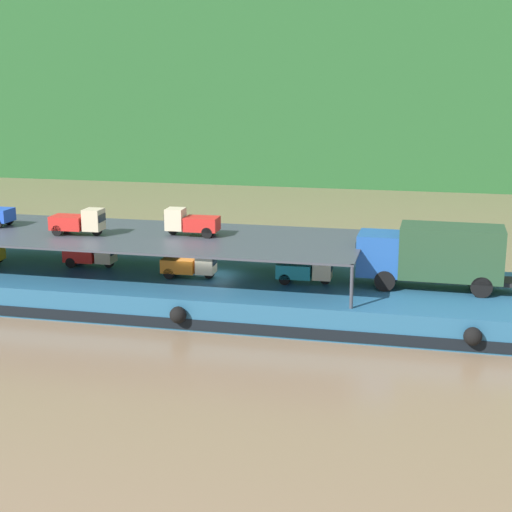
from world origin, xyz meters
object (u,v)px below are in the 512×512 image
(mini_truck_lower_aft, at_px, (91,254))
(mini_truck_lower_mid, at_px, (190,264))
(mini_truck_lower_fore, at_px, (306,270))
(cargo_barge, at_px, (206,290))
(mini_truck_upper_fore, at_px, (191,222))
(mini_truck_upper_mid, at_px, (79,222))
(covered_lorry, at_px, (434,254))

(mini_truck_lower_aft, bearing_deg, mini_truck_lower_mid, -9.38)
(mini_truck_lower_mid, bearing_deg, mini_truck_lower_aft, 170.62)
(mini_truck_lower_aft, relative_size, mini_truck_lower_fore, 0.99)
(cargo_barge, xyz_separation_m, mini_truck_upper_fore, (-0.89, 0.47, 3.44))
(mini_truck_upper_mid, bearing_deg, cargo_barge, 5.81)
(cargo_barge, relative_size, covered_lorry, 4.14)
(mini_truck_upper_mid, bearing_deg, mini_truck_lower_fore, 2.47)
(covered_lorry, height_order, mini_truck_upper_fore, mini_truck_upper_fore)
(cargo_barge, distance_m, mini_truck_lower_fore, 5.39)
(cargo_barge, xyz_separation_m, mini_truck_lower_mid, (-0.71, -0.41, 1.44))
(mini_truck_lower_fore, bearing_deg, mini_truck_upper_fore, 174.08)
(mini_truck_lower_fore, relative_size, mini_truck_upper_mid, 1.00)
(covered_lorry, distance_m, mini_truck_upper_mid, 17.98)
(covered_lorry, height_order, mini_truck_upper_mid, mini_truck_upper_mid)
(mini_truck_lower_aft, xyz_separation_m, mini_truck_lower_fore, (11.76, -0.72, 0.00))
(mini_truck_lower_mid, bearing_deg, mini_truck_upper_fore, 101.23)
(mini_truck_lower_mid, height_order, mini_truck_upper_mid, mini_truck_upper_mid)
(mini_truck_lower_aft, height_order, mini_truck_upper_mid, mini_truck_upper_mid)
(cargo_barge, height_order, mini_truck_upper_fore, mini_truck_upper_fore)
(covered_lorry, xyz_separation_m, mini_truck_lower_mid, (-12.04, -0.68, -1.00))
(mini_truck_lower_mid, distance_m, mini_truck_upper_fore, 2.19)
(cargo_barge, relative_size, mini_truck_lower_mid, 11.80)
(mini_truck_lower_fore, bearing_deg, mini_truck_lower_aft, 176.49)
(mini_truck_upper_mid, relative_size, mini_truck_upper_fore, 0.99)
(covered_lorry, relative_size, mini_truck_lower_mid, 2.85)
(mini_truck_lower_mid, relative_size, mini_truck_upper_mid, 1.00)
(cargo_barge, distance_m, mini_truck_upper_mid, 7.48)
(cargo_barge, bearing_deg, mini_truck_upper_fore, 152.28)
(mini_truck_lower_mid, relative_size, mini_truck_upper_fore, 1.00)
(covered_lorry, bearing_deg, mini_truck_upper_mid, -177.00)
(mini_truck_lower_mid, height_order, mini_truck_lower_fore, same)
(mini_truck_lower_fore, distance_m, mini_truck_upper_mid, 11.97)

